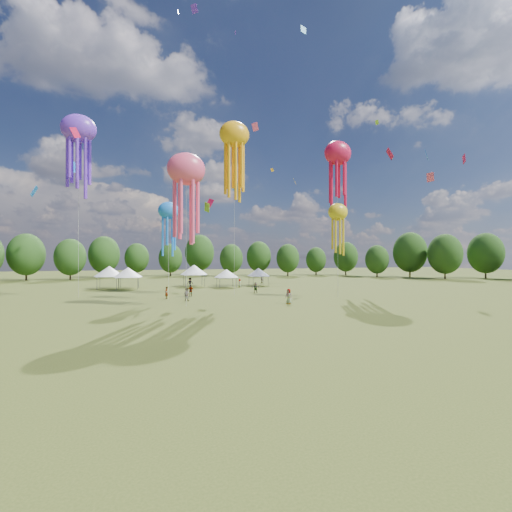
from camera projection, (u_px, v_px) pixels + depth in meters
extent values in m
plane|color=#384416|center=(377.00, 382.00, 15.92)|extent=(300.00, 300.00, 0.00)
imported|color=gray|center=(186.00, 295.00, 45.45)|extent=(1.04, 0.93, 1.74)
imported|color=gray|center=(240.00, 283.00, 66.45)|extent=(0.71, 0.90, 1.60)
imported|color=gray|center=(262.00, 279.00, 76.43)|extent=(0.70, 0.87, 1.71)
imported|color=gray|center=(190.00, 283.00, 66.16)|extent=(1.25, 0.79, 1.85)
imported|color=gray|center=(191.00, 291.00, 50.97)|extent=(1.07, 0.65, 1.70)
imported|color=gray|center=(256.00, 288.00, 56.33)|extent=(1.64, 0.95, 1.69)
imported|color=gray|center=(166.00, 293.00, 47.88)|extent=(0.60, 0.73, 1.71)
imported|color=gray|center=(289.00, 296.00, 42.66)|extent=(1.05, 1.09, 1.89)
cylinder|color=#47474C|center=(97.00, 284.00, 61.15)|extent=(0.08, 0.08, 2.23)
cylinder|color=#47474C|center=(100.00, 282.00, 64.69)|extent=(0.08, 0.08, 2.23)
cylinder|color=#47474C|center=(119.00, 283.00, 62.24)|extent=(0.08, 0.08, 2.23)
cylinder|color=#47474C|center=(121.00, 282.00, 65.78)|extent=(0.08, 0.08, 2.23)
cube|color=white|center=(109.00, 276.00, 63.47)|extent=(4.10, 4.10, 0.10)
cone|color=white|center=(109.00, 271.00, 63.47)|extent=(5.33, 5.33, 1.91)
cylinder|color=#47474C|center=(116.00, 284.00, 60.70)|extent=(0.08, 0.08, 2.10)
cylinder|color=#47474C|center=(118.00, 283.00, 64.16)|extent=(0.08, 0.08, 2.10)
cylinder|color=#47474C|center=(138.00, 284.00, 61.76)|extent=(0.08, 0.08, 2.10)
cylinder|color=#47474C|center=(139.00, 282.00, 65.22)|extent=(0.08, 0.08, 2.10)
cube|color=white|center=(128.00, 277.00, 62.97)|extent=(4.02, 4.02, 0.10)
cone|color=white|center=(128.00, 272.00, 62.97)|extent=(5.22, 5.22, 1.80)
cylinder|color=#47474C|center=(185.00, 282.00, 65.81)|extent=(0.08, 0.08, 2.31)
cylinder|color=#47474C|center=(184.00, 280.00, 69.41)|extent=(0.08, 0.08, 2.31)
cylinder|color=#47474C|center=(205.00, 281.00, 66.92)|extent=(0.08, 0.08, 2.31)
cylinder|color=#47474C|center=(202.00, 280.00, 70.51)|extent=(0.08, 0.08, 2.31)
cube|color=white|center=(194.00, 275.00, 68.17)|extent=(4.16, 4.16, 0.10)
cone|color=white|center=(194.00, 270.00, 68.17)|extent=(5.41, 5.41, 1.98)
cylinder|color=#47474C|center=(220.00, 283.00, 64.06)|extent=(0.08, 0.08, 1.86)
cylinder|color=#47474C|center=(217.00, 282.00, 67.14)|extent=(0.08, 0.08, 1.86)
cylinder|color=#47474C|center=(236.00, 283.00, 65.01)|extent=(0.08, 0.08, 1.86)
cylinder|color=#47474C|center=(233.00, 282.00, 68.09)|extent=(0.08, 0.08, 1.86)
cube|color=white|center=(226.00, 278.00, 66.08)|extent=(3.62, 3.62, 0.10)
cone|color=white|center=(226.00, 273.00, 66.08)|extent=(4.71, 4.71, 1.60)
cylinder|color=#47474C|center=(253.00, 282.00, 68.30)|extent=(0.08, 0.08, 1.91)
cylinder|color=#47474C|center=(249.00, 281.00, 71.34)|extent=(0.08, 0.08, 1.91)
cylinder|color=#47474C|center=(268.00, 281.00, 69.23)|extent=(0.08, 0.08, 1.91)
cylinder|color=#47474C|center=(263.00, 280.00, 72.28)|extent=(0.08, 0.08, 1.91)
cube|color=white|center=(258.00, 276.00, 70.29)|extent=(3.59, 3.59, 0.10)
cone|color=white|center=(258.00, 272.00, 70.29)|extent=(4.66, 4.66, 1.64)
ellipsoid|color=#FF4B75|center=(186.00, 169.00, 40.43)|extent=(4.55, 3.19, 3.87)
cylinder|color=beige|center=(186.00, 238.00, 40.40)|extent=(0.03, 0.03, 16.44)
ellipsoid|color=#FFAC0F|center=(234.00, 134.00, 52.54)|extent=(4.73, 3.31, 4.02)
cylinder|color=beige|center=(234.00, 215.00, 52.50)|extent=(0.03, 0.03, 24.99)
ellipsoid|color=yellow|center=(338.00, 212.00, 49.90)|extent=(3.05, 2.14, 2.60)
cylinder|color=beige|center=(338.00, 255.00, 49.87)|extent=(0.03, 0.03, 12.57)
ellipsoid|color=#7332E1|center=(79.00, 129.00, 49.45)|extent=(4.87, 3.41, 4.14)
cylinder|color=beige|center=(79.00, 213.00, 49.41)|extent=(0.03, 0.03, 24.70)
ellipsoid|color=#1B7AF6|center=(168.00, 211.00, 47.07)|extent=(2.85, 2.00, 2.43)
cylinder|color=beige|center=(168.00, 255.00, 47.05)|extent=(0.03, 0.03, 12.40)
ellipsoid|color=red|center=(338.00, 153.00, 64.17)|extent=(5.37, 3.76, 4.57)
cylinder|color=beige|center=(338.00, 221.00, 64.12)|extent=(0.03, 0.03, 25.67)
cube|color=#7332E1|center=(194.00, 9.00, 42.74)|extent=(1.00, 0.66, 1.10)
cube|color=red|center=(210.00, 203.00, 77.84)|extent=(1.88, 1.13, 2.27)
cube|color=#FFAC0F|center=(272.00, 170.00, 79.73)|extent=(0.79, 0.35, 0.94)
cube|color=#83BE1F|center=(207.00, 207.00, 51.75)|extent=(0.65, 1.51, 1.71)
cube|color=#1B7AF6|center=(426.00, 155.00, 42.95)|extent=(0.79, 1.05, 1.39)
cube|color=#1889D2|center=(303.00, 30.00, 59.47)|extent=(1.28, 0.70, 1.66)
cube|color=#7332E1|center=(178.00, 12.00, 68.90)|extent=(0.36, 0.91, 1.03)
cube|color=red|center=(464.00, 159.00, 51.69)|extent=(0.66, 1.18, 1.55)
cube|color=#1B7AF6|center=(73.00, 167.00, 64.77)|extent=(1.58, 1.66, 2.37)
cube|color=#FF4B75|center=(255.00, 127.00, 72.57)|extent=(1.84, 0.86, 1.90)
cube|color=red|center=(390.00, 154.00, 69.09)|extent=(1.43, 2.37, 2.41)
cube|color=yellow|center=(294.00, 181.00, 77.06)|extent=(1.11, 1.15, 1.61)
cube|color=#83BE1F|center=(377.00, 122.00, 60.29)|extent=(0.90, 0.41, 0.94)
cube|color=#1B7AF6|center=(34.00, 191.00, 65.10)|extent=(1.12, 2.04, 2.20)
cube|color=#1889D2|center=(236.00, 187.00, 60.48)|extent=(0.89, 0.82, 1.45)
cube|color=#FF4B75|center=(430.00, 177.00, 53.01)|extent=(1.40, 0.77, 1.54)
cube|color=#7332E1|center=(235.00, 33.00, 75.64)|extent=(0.13, 0.68, 0.82)
cube|color=red|center=(75.00, 133.00, 38.68)|extent=(1.07, 0.86, 1.45)
cube|color=#FFAC0F|center=(203.00, 175.00, 59.45)|extent=(0.81, 1.93, 2.14)
cylinder|color=#38281C|center=(26.00, 274.00, 85.71)|extent=(0.44, 0.44, 3.41)
ellipsoid|color=#244617|center=(26.00, 254.00, 85.72)|extent=(8.53, 8.53, 10.66)
cylinder|color=#38281C|center=(70.00, 274.00, 88.22)|extent=(0.44, 0.44, 3.07)
ellipsoid|color=#244617|center=(70.00, 257.00, 88.23)|extent=(7.66, 7.66, 9.58)
cylinder|color=#38281C|center=(104.00, 272.00, 98.24)|extent=(0.44, 0.44, 3.43)
ellipsoid|color=#244617|center=(104.00, 255.00, 98.26)|extent=(8.58, 8.58, 10.73)
cylinder|color=#38281C|center=(137.00, 271.00, 106.19)|extent=(0.44, 0.44, 2.95)
ellipsoid|color=#244617|center=(137.00, 258.00, 106.20)|extent=(7.37, 7.37, 9.21)
cylinder|color=#38281C|center=(171.00, 271.00, 105.42)|extent=(0.44, 0.44, 2.89)
ellipsoid|color=#244617|center=(171.00, 258.00, 105.43)|extent=(7.23, 7.23, 9.04)
cylinder|color=#38281C|center=(200.00, 269.00, 112.47)|extent=(0.44, 0.44, 3.84)
ellipsoid|color=#244617|center=(200.00, 253.00, 112.49)|extent=(9.60, 9.60, 11.99)
cylinder|color=#38281C|center=(231.00, 272.00, 104.34)|extent=(0.44, 0.44, 2.84)
ellipsoid|color=#244617|center=(231.00, 258.00, 104.35)|extent=(7.11, 7.11, 8.89)
cylinder|color=#38281C|center=(259.00, 271.00, 109.68)|extent=(0.44, 0.44, 3.16)
ellipsoid|color=#244617|center=(259.00, 256.00, 109.70)|extent=(7.91, 7.91, 9.88)
cylinder|color=#38281C|center=(288.00, 271.00, 106.46)|extent=(0.44, 0.44, 2.88)
ellipsoid|color=#244617|center=(288.00, 258.00, 106.48)|extent=(7.21, 7.21, 9.01)
cylinder|color=#38281C|center=(316.00, 271.00, 111.51)|extent=(0.44, 0.44, 2.63)
ellipsoid|color=#244617|center=(316.00, 260.00, 111.52)|extent=(6.57, 6.57, 8.22)
cylinder|color=#38281C|center=(346.00, 270.00, 110.79)|extent=(0.44, 0.44, 3.13)
ellipsoid|color=#244617|center=(346.00, 257.00, 110.81)|extent=(7.81, 7.81, 9.77)
cylinder|color=#38281C|center=(377.00, 272.00, 100.32)|extent=(0.44, 0.44, 2.72)
ellipsoid|color=#244617|center=(377.00, 259.00, 100.33)|extent=(6.80, 6.80, 8.50)
cylinder|color=#38281C|center=(410.00, 271.00, 100.29)|extent=(0.44, 0.44, 3.81)
ellipsoid|color=#244617|center=(410.00, 252.00, 100.31)|extent=(9.52, 9.52, 11.90)
cylinder|color=#38281C|center=(445.00, 272.00, 92.63)|extent=(0.44, 0.44, 3.51)
ellipsoid|color=#244617|center=(445.00, 254.00, 92.65)|extent=(8.78, 8.78, 10.97)
cylinder|color=#38281C|center=(486.00, 272.00, 94.93)|extent=(0.44, 0.44, 3.64)
ellipsoid|color=#244617|center=(486.00, 253.00, 94.94)|extent=(9.10, 9.10, 11.37)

